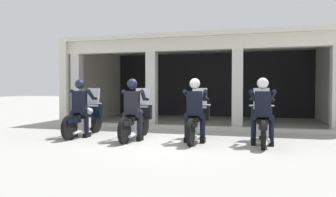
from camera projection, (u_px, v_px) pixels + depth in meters
ground_plane at (188, 127)px, 10.81m from camera, size 80.00×80.00×0.00m
station_building at (204, 71)px, 13.07m from camera, size 10.01×5.25×3.23m
kerb_strip at (190, 128)px, 10.07m from camera, size 9.51×0.24×0.12m
motorcycle_far_left at (86, 118)px, 8.72m from camera, size 0.62×2.04×1.35m
police_officer_far_left at (80, 103)px, 8.44m from camera, size 0.63×0.61×1.58m
motorcycle_center_left at (137, 120)px, 8.16m from camera, size 0.62×2.04×1.35m
police_officer_center_left at (133, 104)px, 7.88m from camera, size 0.63×0.61×1.58m
motorcycle_center_right at (197, 121)px, 7.86m from camera, size 0.62×2.04×1.35m
police_officer_center_right at (195, 105)px, 7.57m from camera, size 0.63×0.61×1.58m
motorcycle_far_right at (262, 123)px, 7.47m from camera, size 0.62×2.04×1.35m
police_officer_far_right at (263, 105)px, 7.19m from camera, size 0.63×0.61×1.58m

